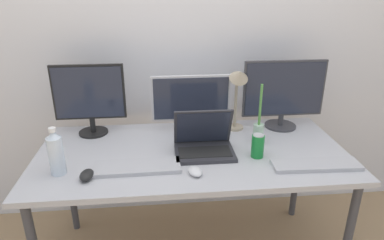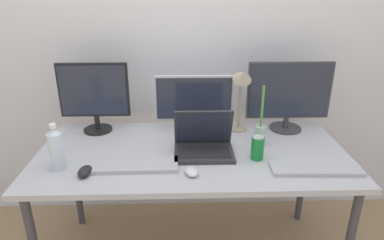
% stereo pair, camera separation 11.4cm
% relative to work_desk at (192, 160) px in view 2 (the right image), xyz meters
% --- Properties ---
extents(wall_back, '(7.00, 0.08, 2.60)m').
position_rel_work_desk_xyz_m(wall_back, '(0.00, 0.59, 0.62)').
color(wall_back, silver).
rests_on(wall_back, ground).
extents(work_desk, '(1.67, 0.80, 0.74)m').
position_rel_work_desk_xyz_m(work_desk, '(0.00, 0.00, 0.00)').
color(work_desk, '#424247').
rests_on(work_desk, ground).
extents(monitor_left, '(0.41, 0.17, 0.42)m').
position_rel_work_desk_xyz_m(monitor_left, '(-0.57, 0.29, 0.29)').
color(monitor_left, black).
rests_on(monitor_left, work_desk).
extents(monitor_center, '(0.47, 0.19, 0.35)m').
position_rel_work_desk_xyz_m(monitor_center, '(0.02, 0.26, 0.25)').
color(monitor_center, silver).
rests_on(monitor_center, work_desk).
extents(monitor_right, '(0.50, 0.19, 0.42)m').
position_rel_work_desk_xyz_m(monitor_right, '(0.59, 0.27, 0.29)').
color(monitor_right, '#38383D').
rests_on(monitor_right, work_desk).
extents(laptop_silver, '(0.31, 0.23, 0.24)m').
position_rel_work_desk_xyz_m(laptop_silver, '(0.06, -0.02, 0.11)').
color(laptop_silver, '#2D2D33').
rests_on(laptop_silver, work_desk).
extents(keyboard_main, '(0.44, 0.14, 0.02)m').
position_rel_work_desk_xyz_m(keyboard_main, '(0.60, -0.23, 0.07)').
color(keyboard_main, '#B2B2B7').
rests_on(keyboard_main, work_desk).
extents(keyboard_aux, '(0.43, 0.15, 0.02)m').
position_rel_work_desk_xyz_m(keyboard_aux, '(-0.29, -0.17, 0.07)').
color(keyboard_aux, '#B2B2B7').
rests_on(keyboard_aux, work_desk).
extents(mouse_by_keyboard, '(0.07, 0.11, 0.04)m').
position_rel_work_desk_xyz_m(mouse_by_keyboard, '(-0.52, -0.24, 0.08)').
color(mouse_by_keyboard, black).
rests_on(mouse_by_keyboard, work_desk).
extents(mouse_by_laptop, '(0.08, 0.11, 0.03)m').
position_rel_work_desk_xyz_m(mouse_by_laptop, '(-0.01, -0.25, 0.08)').
color(mouse_by_laptop, silver).
rests_on(mouse_by_laptop, work_desk).
extents(water_bottle, '(0.07, 0.07, 0.24)m').
position_rel_work_desk_xyz_m(water_bottle, '(-0.66, -0.17, 0.17)').
color(water_bottle, silver).
rests_on(water_bottle, work_desk).
extents(soda_can_near_keyboard, '(0.07, 0.07, 0.13)m').
position_rel_work_desk_xyz_m(soda_can_near_keyboard, '(0.33, -0.10, 0.12)').
color(soda_can_near_keyboard, '#197F33').
rests_on(soda_can_near_keyboard, work_desk).
extents(bamboo_vase, '(0.06, 0.06, 0.35)m').
position_rel_work_desk_xyz_m(bamboo_vase, '(0.38, 0.06, 0.13)').
color(bamboo_vase, '#B2D1B7').
rests_on(bamboo_vase, work_desk).
extents(desk_lamp, '(0.11, 0.18, 0.41)m').
position_rel_work_desk_xyz_m(desk_lamp, '(0.29, 0.23, 0.34)').
color(desk_lamp, tan).
rests_on(desk_lamp, work_desk).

